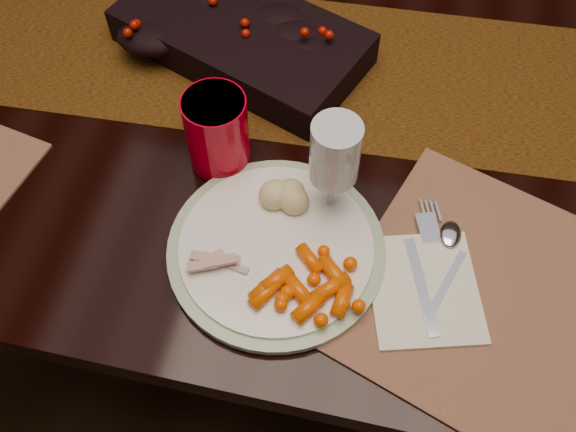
% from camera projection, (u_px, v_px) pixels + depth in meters
% --- Properties ---
extents(floor, '(5.00, 5.00, 0.00)m').
position_uv_depth(floor, '(321.00, 295.00, 1.63)').
color(floor, black).
rests_on(floor, ground).
extents(dining_table, '(1.80, 1.00, 0.75)m').
position_uv_depth(dining_table, '(329.00, 216.00, 1.32)').
color(dining_table, black).
rests_on(dining_table, floor).
extents(table_runner, '(1.57, 0.40, 0.00)m').
position_uv_depth(table_runner, '(315.00, 68.00, 1.02)').
color(table_runner, '#322108').
rests_on(table_runner, dining_table).
extents(centerpiece, '(0.43, 0.33, 0.08)m').
position_uv_depth(centerpiece, '(241.00, 32.00, 1.01)').
color(centerpiece, black).
rests_on(centerpiece, table_runner).
extents(placemat_main, '(0.56, 0.48, 0.00)m').
position_uv_depth(placemat_main, '(542.00, 323.00, 0.79)').
color(placemat_main, brown).
rests_on(placemat_main, dining_table).
extents(dinner_plate, '(0.36, 0.36, 0.02)m').
position_uv_depth(dinner_plate, '(276.00, 248.00, 0.83)').
color(dinner_plate, white).
rests_on(dinner_plate, placemat_main).
extents(baby_carrots, '(0.13, 0.11, 0.02)m').
position_uv_depth(baby_carrots, '(307.00, 276.00, 0.79)').
color(baby_carrots, '#E95000').
rests_on(baby_carrots, dinner_plate).
extents(mashed_potatoes, '(0.09, 0.09, 0.04)m').
position_uv_depth(mashed_potatoes, '(290.00, 194.00, 0.84)').
color(mashed_potatoes, tan).
rests_on(mashed_potatoes, dinner_plate).
extents(turkey_shreds, '(0.07, 0.07, 0.01)m').
position_uv_depth(turkey_shreds, '(215.00, 265.00, 0.80)').
color(turkey_shreds, tan).
rests_on(turkey_shreds, dinner_plate).
extents(napkin, '(0.17, 0.19, 0.01)m').
position_uv_depth(napkin, '(424.00, 289.00, 0.81)').
color(napkin, white).
rests_on(napkin, placemat_main).
extents(fork, '(0.08, 0.17, 0.00)m').
position_uv_depth(fork, '(423.00, 270.00, 0.82)').
color(fork, silver).
rests_on(fork, napkin).
extents(spoon, '(0.07, 0.14, 0.00)m').
position_uv_depth(spoon, '(447.00, 269.00, 0.82)').
color(spoon, white).
rests_on(spoon, napkin).
extents(red_cup, '(0.10, 0.10, 0.12)m').
position_uv_depth(red_cup, '(217.00, 132.00, 0.87)').
color(red_cup, '#AF0016').
rests_on(red_cup, placemat_main).
extents(wine_glass, '(0.08, 0.08, 0.17)m').
position_uv_depth(wine_glass, '(333.00, 173.00, 0.80)').
color(wine_glass, '#ACB9BF').
rests_on(wine_glass, dining_table).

